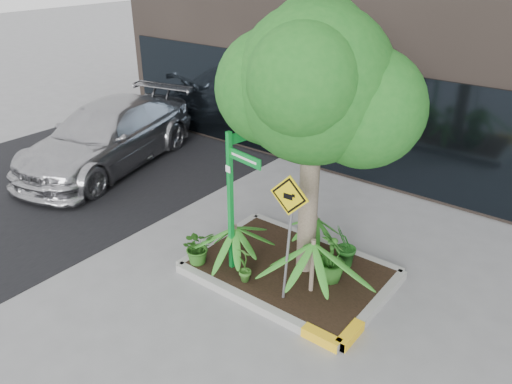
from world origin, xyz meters
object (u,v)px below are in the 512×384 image
Objects in this scene: tree at (315,84)px; cattle_sign at (289,217)px; street_sign_post at (235,191)px; parked_car at (108,136)px.

tree reaches higher than cattle_sign.
tree is 2.19× the size of cattle_sign.
tree is 2.10m from street_sign_post.
cattle_sign reaches higher than parked_car.
street_sign_post reaches higher than parked_car.
cattle_sign is (0.18, -0.84, -1.77)m from tree.
parked_car is (-6.62, 0.99, -2.54)m from tree.
street_sign_post is 1.13m from cattle_sign.
tree reaches higher than parked_car.
parked_car is 2.61× the size of cattle_sign.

